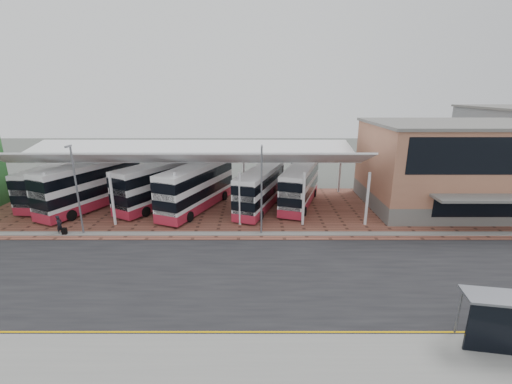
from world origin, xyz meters
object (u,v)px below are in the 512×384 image
(pedestrian, at_px, (59,225))
(bus_shelter, at_px, (508,319))
(bus_1, at_px, (91,186))
(terminal, at_px, (456,166))
(bus_5, at_px, (300,186))
(bus_3, at_px, (197,187))
(bus_4, at_px, (260,189))
(bus_0, at_px, (54,184))
(bus_2, at_px, (161,184))

(pedestrian, bearing_deg, bus_shelter, -110.08)
(bus_shelter, bearing_deg, bus_1, 153.99)
(terminal, xyz_separation_m, bus_shelter, (-9.32, -21.99, -2.79))
(terminal, xyz_separation_m, bus_5, (-16.60, 0.49, -2.42))
(bus_3, bearing_deg, bus_1, -160.45)
(bus_4, bearing_deg, bus_1, -162.12)
(bus_5, bearing_deg, bus_0, -164.24)
(bus_5, xyz_separation_m, bus_shelter, (7.28, -22.48, -0.37))
(bus_2, xyz_separation_m, bus_3, (4.21, -1.36, 0.02))
(terminal, relative_size, bus_1, 1.52)
(bus_2, relative_size, pedestrian, 6.62)
(bus_5, bearing_deg, bus_4, -146.95)
(bus_0, bearing_deg, bus_5, 2.16)
(pedestrian, bearing_deg, terminal, -73.25)
(bus_1, bearing_deg, bus_3, 22.77)
(bus_2, bearing_deg, bus_0, -154.91)
(bus_4, distance_m, pedestrian, 19.35)
(bus_5, bearing_deg, terminal, 16.23)
(bus_2, height_order, bus_5, bus_2)
(bus_0, relative_size, bus_shelter, 2.89)
(bus_0, xyz_separation_m, bus_4, (23.48, -2.25, 0.01))
(bus_3, height_order, bus_shelter, bus_3)
(bus_2, relative_size, bus_shelter, 3.12)
(bus_4, relative_size, bus_5, 0.98)
(terminal, distance_m, bus_2, 32.12)
(bus_1, xyz_separation_m, pedestrian, (0.31, -7.29, -1.60))
(bus_3, bearing_deg, bus_0, -166.32)
(bus_0, bearing_deg, bus_4, -1.14)
(bus_shelter, bearing_deg, terminal, 76.76)
(bus_5, relative_size, pedestrian, 6.31)
(terminal, height_order, bus_2, terminal)
(bus_1, bearing_deg, terminal, 25.44)
(bus_5, distance_m, pedestrian, 23.91)
(bus_1, height_order, bus_3, bus_1)
(bus_1, height_order, bus_5, bus_1)
(terminal, xyz_separation_m, bus_4, (-21.02, -0.70, -2.46))
(bus_0, xyz_separation_m, bus_shelter, (35.18, -23.53, -0.33))
(bus_3, distance_m, bus_4, 6.81)
(bus_1, relative_size, bus_4, 1.13)
(bus_2, distance_m, bus_3, 4.43)
(bus_0, bearing_deg, terminal, 2.34)
(bus_5, height_order, bus_shelter, bus_5)
(bus_0, xyz_separation_m, bus_3, (16.68, -2.34, 0.26))
(bus_0, height_order, bus_2, bus_2)
(bus_3, bearing_deg, bus_4, 22.49)
(bus_1, relative_size, bus_shelter, 3.30)
(terminal, bearing_deg, bus_1, -179.46)
(bus_4, bearing_deg, bus_5, 34.04)
(bus_0, xyz_separation_m, bus_5, (27.90, -1.05, 0.04))
(bus_0, relative_size, bus_3, 0.89)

